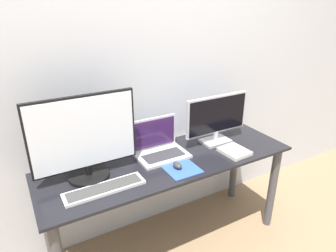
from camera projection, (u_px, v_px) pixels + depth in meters
name	position (u px, v px, depth m)	size (l,w,h in m)	color
wall_back	(145.00, 68.00, 2.03)	(7.00, 0.05, 2.50)	silver
desk	(169.00, 178.00, 2.03)	(1.70, 0.56, 0.70)	black
monitor_left	(84.00, 139.00, 1.69)	(0.61, 0.24, 0.51)	black
monitor_right	(217.00, 118.00, 2.14)	(0.50, 0.15, 0.36)	#B2B2B7
laptop	(159.00, 146.00, 2.03)	(0.34, 0.24, 0.24)	silver
keyboard	(105.00, 188.00, 1.66)	(0.45, 0.12, 0.02)	silver
mousepad	(181.00, 168.00, 1.87)	(0.20, 0.22, 0.00)	#2D519E
mouse	(177.00, 165.00, 1.86)	(0.05, 0.08, 0.04)	#333333
book	(234.00, 151.00, 2.05)	(0.17, 0.20, 0.02)	silver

